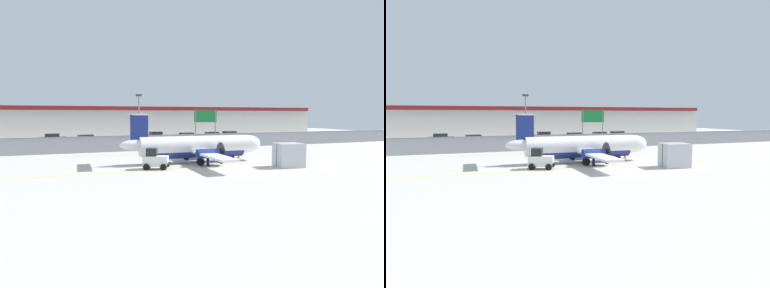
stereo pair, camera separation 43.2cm
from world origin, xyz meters
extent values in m
plane|color=#BCB7AD|center=(0.00, 0.00, 0.00)|extent=(140.00, 140.00, 0.00)
cube|color=yellow|center=(0.00, 2.00, 0.00)|extent=(84.00, 0.20, 0.01)
cube|color=gray|center=(0.00, 18.00, 1.00)|extent=(98.00, 0.04, 2.00)
cylinder|color=slate|center=(0.00, 18.00, 2.05)|extent=(98.00, 0.10, 0.10)
cube|color=#38383A|center=(0.00, 29.50, 0.06)|extent=(98.00, 17.00, 0.12)
cube|color=beige|center=(0.00, 48.00, 3.25)|extent=(91.00, 8.00, 6.50)
cube|color=maroon|center=(0.00, 44.00, 6.10)|extent=(91.00, 0.20, 0.80)
cylinder|color=white|center=(-1.49, 4.99, 1.75)|extent=(11.47, 2.39, 1.90)
ellipsoid|color=white|center=(4.50, 4.73, 1.75)|extent=(2.71, 1.92, 1.80)
ellipsoid|color=white|center=(-7.48, 5.25, 1.95)|extent=(3.26, 1.18, 1.05)
cylinder|color=navy|center=(-1.49, 4.99, 1.23)|extent=(10.29, 1.92, 1.48)
cube|color=white|center=(-1.39, 4.99, 1.18)|extent=(2.29, 16.05, 0.18)
cylinder|color=navy|center=(-1.08, 7.57, 1.18)|extent=(2.24, 0.99, 0.90)
cone|color=black|center=(0.07, 7.53, 1.18)|extent=(0.47, 0.46, 0.44)
cylinder|color=#262626|center=(0.22, 7.52, 1.18)|extent=(0.13, 2.10, 2.10)
cylinder|color=navy|center=(-1.30, 2.38, 1.18)|extent=(2.24, 0.99, 0.90)
cone|color=black|center=(-0.15, 2.33, 1.18)|extent=(0.47, 0.46, 0.44)
cylinder|color=#262626|center=(0.00, 2.32, 1.18)|extent=(0.13, 2.10, 2.10)
cube|color=navy|center=(-7.19, 5.23, 3.30)|extent=(1.71, 0.25, 3.10)
cube|color=white|center=(-7.33, 5.24, 4.85)|extent=(1.31, 4.84, 0.14)
cylinder|color=#59595B|center=(2.53, 4.82, 0.79)|extent=(0.15, 0.15, 0.97)
cylinder|color=black|center=(2.53, 4.82, 0.30)|extent=(0.61, 0.25, 0.60)
cylinder|color=#59595B|center=(-1.70, 7.21, 0.83)|extent=(0.15, 0.15, 0.90)
cylinder|color=black|center=(-1.70, 7.21, 0.38)|extent=(0.77, 0.25, 0.76)
cylinder|color=#59595B|center=(-1.89, 2.79, 0.83)|extent=(0.15, 0.15, 0.90)
cylinder|color=black|center=(-1.89, 2.79, 0.38)|extent=(0.77, 0.25, 0.76)
cube|color=silver|center=(-6.36, 2.43, 0.73)|extent=(2.46, 1.91, 0.90)
cube|color=black|center=(-6.68, 2.57, 1.53)|extent=(1.23, 1.28, 0.70)
cube|color=black|center=(-5.32, 1.95, 0.43)|extent=(0.60, 1.07, 0.30)
cylinder|color=black|center=(-5.43, 2.66, 0.28)|extent=(0.58, 0.40, 0.56)
cylinder|color=black|center=(-5.93, 1.57, 0.28)|extent=(0.58, 0.40, 0.56)
cylinder|color=black|center=(-6.80, 3.28, 0.28)|extent=(0.58, 0.40, 0.56)
cylinder|color=black|center=(-7.30, 2.19, 0.28)|extent=(0.58, 0.40, 0.56)
cylinder|color=#191E4C|center=(-1.32, 2.46, 0.42)|extent=(0.18, 0.18, 0.85)
cylinder|color=#191E4C|center=(-1.29, 2.26, 0.42)|extent=(0.18, 0.18, 0.85)
cylinder|color=yellow|center=(-1.31, 2.36, 1.15)|extent=(0.39, 0.39, 0.60)
cylinder|color=yellow|center=(-1.34, 2.58, 1.18)|extent=(0.12, 0.12, 0.55)
cylinder|color=yellow|center=(-1.27, 2.14, 1.18)|extent=(0.12, 0.12, 0.55)
sphere|color=tan|center=(-1.31, 2.36, 1.59)|extent=(0.22, 0.22, 0.22)
cube|color=#B7BCC1|center=(5.47, -0.81, 1.10)|extent=(2.68, 2.35, 2.20)
cube|color=#333338|center=(5.47, -0.81, 1.10)|extent=(2.42, 0.46, 2.20)
cube|color=orange|center=(0.90, 4.72, 0.02)|extent=(0.36, 0.36, 0.04)
cone|color=orange|center=(0.90, 4.72, 0.34)|extent=(0.28, 0.28, 0.60)
cylinder|color=white|center=(0.90, 4.72, 0.42)|extent=(0.17, 0.17, 0.08)
cube|color=orange|center=(4.22, 6.35, 0.02)|extent=(0.36, 0.36, 0.04)
cone|color=orange|center=(4.22, 6.35, 0.34)|extent=(0.28, 0.28, 0.60)
cylinder|color=white|center=(4.22, 6.35, 0.42)|extent=(0.17, 0.17, 0.08)
cube|color=black|center=(-15.09, 33.97, 0.74)|extent=(4.28, 1.90, 0.80)
cube|color=#262D38|center=(-15.24, 33.97, 1.42)|extent=(2.27, 1.67, 0.56)
cylinder|color=black|center=(-13.74, 34.94, 0.42)|extent=(0.61, 0.23, 0.60)
cylinder|color=black|center=(-13.65, 33.14, 0.42)|extent=(0.61, 0.23, 0.60)
cylinder|color=black|center=(-16.53, 34.80, 0.42)|extent=(0.61, 0.23, 0.60)
cylinder|color=black|center=(-16.45, 33.01, 0.42)|extent=(0.61, 0.23, 0.60)
cube|color=silver|center=(-10.21, 28.70, 0.74)|extent=(4.37, 2.16, 0.80)
cube|color=#262D38|center=(-10.36, 28.69, 1.42)|extent=(2.36, 1.80, 0.56)
cylinder|color=black|center=(-8.92, 29.76, 0.42)|extent=(0.62, 0.27, 0.60)
cylinder|color=black|center=(-8.71, 27.97, 0.42)|extent=(0.62, 0.27, 0.60)
cylinder|color=black|center=(-11.70, 29.44, 0.42)|extent=(0.62, 0.27, 0.60)
cylinder|color=black|center=(-11.50, 27.65, 0.42)|extent=(0.62, 0.27, 0.60)
cube|color=#B28C19|center=(-7.13, 23.42, 0.74)|extent=(4.31, 1.98, 0.80)
cube|color=#262D38|center=(-7.28, 23.41, 1.42)|extent=(2.30, 1.70, 0.56)
cylinder|color=black|center=(-5.80, 24.41, 0.42)|extent=(0.61, 0.24, 0.60)
cylinder|color=black|center=(-5.68, 22.61, 0.42)|extent=(0.61, 0.24, 0.60)
cylinder|color=black|center=(-8.59, 24.22, 0.42)|extent=(0.61, 0.24, 0.60)
cylinder|color=black|center=(-8.47, 22.42, 0.42)|extent=(0.61, 0.24, 0.60)
cube|color=gray|center=(-1.62, 23.67, 0.74)|extent=(4.28, 1.91, 0.80)
cube|color=#262D38|center=(-1.47, 23.68, 1.42)|extent=(2.27, 1.67, 0.56)
cylinder|color=black|center=(-2.97, 22.70, 0.42)|extent=(0.61, 0.23, 0.60)
cylinder|color=black|center=(-3.06, 24.50, 0.42)|extent=(0.61, 0.23, 0.60)
cylinder|color=black|center=(-0.17, 22.84, 0.42)|extent=(0.61, 0.23, 0.60)
cylinder|color=black|center=(-0.26, 24.64, 0.42)|extent=(0.61, 0.23, 0.60)
cube|color=slate|center=(2.56, 33.92, 0.74)|extent=(4.23, 1.78, 0.80)
cube|color=#262D38|center=(2.41, 33.92, 1.42)|extent=(2.23, 1.60, 0.56)
cylinder|color=black|center=(3.98, 34.79, 0.42)|extent=(0.60, 0.21, 0.60)
cylinder|color=black|center=(3.95, 32.99, 0.42)|extent=(0.60, 0.21, 0.60)
cylinder|color=black|center=(1.18, 34.85, 0.42)|extent=(0.60, 0.21, 0.60)
cylinder|color=black|center=(1.15, 33.05, 0.42)|extent=(0.60, 0.21, 0.60)
cube|color=slate|center=(6.41, 28.94, 0.74)|extent=(4.32, 2.02, 0.80)
cube|color=#262D38|center=(6.56, 28.95, 1.42)|extent=(2.31, 1.72, 0.56)
cylinder|color=black|center=(5.08, 27.94, 0.42)|extent=(0.61, 0.25, 0.60)
cylinder|color=black|center=(4.95, 29.73, 0.42)|extent=(0.61, 0.25, 0.60)
cylinder|color=black|center=(7.88, 28.15, 0.42)|extent=(0.61, 0.25, 0.60)
cylinder|color=black|center=(7.74, 29.95, 0.42)|extent=(0.61, 0.25, 0.60)
cube|color=gray|center=(11.70, 29.23, 0.74)|extent=(4.27, 1.89, 0.80)
cube|color=#262D38|center=(11.55, 29.24, 1.42)|extent=(2.27, 1.66, 0.56)
cylinder|color=black|center=(13.14, 30.07, 0.42)|extent=(0.61, 0.23, 0.60)
cylinder|color=black|center=(13.06, 28.27, 0.42)|extent=(0.61, 0.23, 0.60)
cylinder|color=black|center=(10.34, 30.19, 0.42)|extent=(0.61, 0.23, 0.60)
cylinder|color=black|center=(10.26, 28.39, 0.42)|extent=(0.61, 0.23, 0.60)
cube|color=#B28C19|center=(15.73, 30.61, 0.74)|extent=(4.40, 2.27, 0.80)
cube|color=#262D38|center=(15.87, 30.63, 1.42)|extent=(2.39, 1.85, 0.56)
cylinder|color=black|center=(14.46, 29.53, 0.42)|extent=(0.62, 0.28, 0.60)
cylinder|color=black|center=(14.21, 31.31, 0.42)|extent=(0.62, 0.28, 0.60)
cylinder|color=black|center=(17.24, 29.92, 0.42)|extent=(0.62, 0.28, 0.60)
cylinder|color=black|center=(16.99, 31.70, 0.42)|extent=(0.62, 0.28, 0.60)
cylinder|color=slate|center=(-5.15, 14.22, 3.50)|extent=(0.16, 0.16, 7.00)
cube|color=#333333|center=(-5.15, 14.22, 7.15)|extent=(0.70, 0.30, 0.24)
cylinder|color=slate|center=(4.43, 19.56, 2.75)|extent=(0.14, 0.14, 5.50)
cylinder|color=slate|center=(7.63, 19.56, 2.75)|extent=(0.14, 0.14, 5.50)
cube|color=#14662D|center=(6.03, 19.56, 4.60)|extent=(3.60, 0.10, 1.80)
camera|label=1|loc=(-14.45, -26.78, 4.87)|focal=32.00mm
camera|label=2|loc=(-14.05, -26.93, 4.87)|focal=32.00mm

